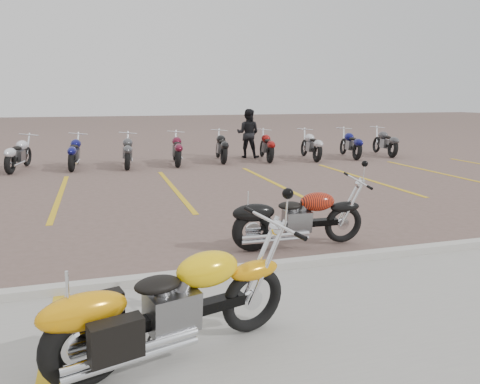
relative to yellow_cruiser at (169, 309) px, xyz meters
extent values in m
plane|color=brown|center=(1.26, 3.73, -0.47)|extent=(100.00, 100.00, 0.00)
cube|color=#9E9B93|center=(1.26, -0.77, -0.46)|extent=(60.00, 5.00, 0.01)
cube|color=#ADAAA3|center=(1.26, 1.73, -0.41)|extent=(60.00, 0.18, 0.12)
torus|color=black|center=(0.83, 0.24, -0.14)|extent=(0.68, 0.29, 0.67)
torus|color=black|center=(-0.71, -0.20, -0.14)|extent=(0.73, 0.37, 0.71)
cube|color=black|center=(0.06, 0.02, -0.08)|extent=(1.33, 0.49, 0.10)
cube|color=slate|center=(0.01, 0.00, -0.01)|extent=(0.50, 0.42, 0.35)
ellipsoid|color=yellow|center=(0.34, 0.10, 0.30)|extent=(0.67, 0.48, 0.31)
ellipsoid|color=black|center=(-0.12, -0.03, 0.25)|extent=(0.46, 0.37, 0.12)
torus|color=black|center=(3.10, 2.53, -0.17)|extent=(0.62, 0.13, 0.62)
torus|color=black|center=(1.63, 2.59, -0.17)|extent=(0.66, 0.19, 0.65)
cube|color=black|center=(2.36, 2.56, -0.11)|extent=(1.24, 0.16, 0.09)
cube|color=slate|center=(2.31, 2.56, -0.05)|extent=(0.41, 0.30, 0.32)
ellipsoid|color=black|center=(2.63, 2.55, 0.23)|extent=(0.56, 0.33, 0.28)
ellipsoid|color=black|center=(2.19, 2.57, 0.19)|extent=(0.38, 0.26, 0.11)
imported|color=black|center=(4.92, 13.05, 0.44)|extent=(1.12, 1.05, 1.83)
camera|label=1|loc=(-0.50, -3.80, 1.82)|focal=35.00mm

